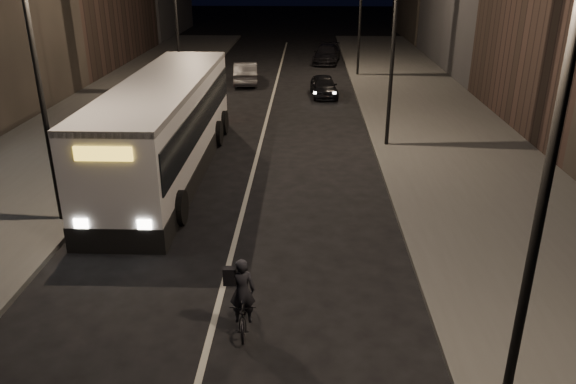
# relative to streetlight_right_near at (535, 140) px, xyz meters

# --- Properties ---
(ground) EXTENTS (180.00, 180.00, 0.00)m
(ground) POSITION_rel_streetlight_right_near_xyz_m (-5.33, 4.00, -5.36)
(ground) COLOR black
(ground) RESTS_ON ground
(sidewalk_right) EXTENTS (7.00, 70.00, 0.16)m
(sidewalk_right) POSITION_rel_streetlight_right_near_xyz_m (3.17, 18.00, -5.28)
(sidewalk_right) COLOR #3C3C3A
(sidewalk_right) RESTS_ON ground
(sidewalk_left) EXTENTS (7.00, 70.00, 0.16)m
(sidewalk_left) POSITION_rel_streetlight_right_near_xyz_m (-13.83, 18.00, -5.28)
(sidewalk_left) COLOR #3C3C3A
(sidewalk_left) RESTS_ON ground
(streetlight_right_near) EXTENTS (1.20, 0.44, 8.12)m
(streetlight_right_near) POSITION_rel_streetlight_right_near_xyz_m (0.00, 0.00, 0.00)
(streetlight_right_near) COLOR black
(streetlight_right_near) RESTS_ON sidewalk_right
(streetlight_right_mid) EXTENTS (1.20, 0.44, 8.12)m
(streetlight_right_mid) POSITION_rel_streetlight_right_near_xyz_m (0.00, 16.00, 0.00)
(streetlight_right_mid) COLOR black
(streetlight_right_mid) RESTS_ON sidewalk_right
(streetlight_left_near) EXTENTS (1.20, 0.44, 8.12)m
(streetlight_left_near) POSITION_rel_streetlight_right_near_xyz_m (-10.66, 8.00, 0.00)
(streetlight_left_near) COLOR black
(streetlight_left_near) RESTS_ON sidewalk_left
(streetlight_left_far) EXTENTS (1.20, 0.44, 8.12)m
(streetlight_left_far) POSITION_rel_streetlight_right_near_xyz_m (-10.66, 26.00, 0.00)
(streetlight_left_far) COLOR black
(streetlight_left_far) RESTS_ON sidewalk_left
(city_bus) EXTENTS (3.17, 13.38, 3.59)m
(city_bus) POSITION_rel_streetlight_right_near_xyz_m (-8.60, 12.71, -3.40)
(city_bus) COLOR silver
(city_bus) RESTS_ON ground
(cyclist_on_bicycle) EXTENTS (0.70, 1.67, 1.88)m
(cyclist_on_bicycle) POSITION_rel_streetlight_right_near_xyz_m (-4.60, 2.71, -4.74)
(cyclist_on_bicycle) COLOR black
(cyclist_on_bicycle) RESTS_ON ground
(car_near) EXTENTS (1.78, 3.76, 1.24)m
(car_near) POSITION_rel_streetlight_right_near_xyz_m (-2.25, 25.86, -4.74)
(car_near) COLOR black
(car_near) RESTS_ON ground
(car_mid) EXTENTS (1.93, 4.45, 1.42)m
(car_mid) POSITION_rel_streetlight_right_near_xyz_m (-7.35, 29.37, -4.65)
(car_mid) COLOR #38383A
(car_mid) RESTS_ON ground
(car_far) EXTENTS (2.49, 4.93, 1.37)m
(car_far) POSITION_rel_streetlight_right_near_xyz_m (-1.73, 37.52, -4.68)
(car_far) COLOR black
(car_far) RESTS_ON ground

